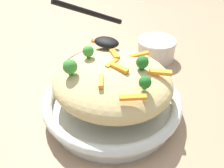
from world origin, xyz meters
name	(u,v)px	position (x,y,z in m)	size (l,w,h in m)	color
ground_plane	(112,110)	(0.00, 0.00, 0.00)	(2.40, 2.40, 0.00)	#9E7F60
serving_bowl	(112,102)	(0.00, 0.00, 0.03)	(0.29, 0.29, 0.05)	silver
pasta_mound	(112,81)	(0.00, 0.00, 0.08)	(0.24, 0.22, 0.08)	#D1BA7A
carrot_piece_0	(139,55)	(-0.03, -0.06, 0.12)	(0.04, 0.01, 0.01)	orange
carrot_piece_1	(133,97)	(-0.07, 0.06, 0.12)	(0.04, 0.01, 0.01)	orange
carrot_piece_2	(101,81)	(-0.01, 0.05, 0.12)	(0.03, 0.01, 0.01)	orange
carrot_piece_3	(160,72)	(-0.09, -0.02, 0.12)	(0.04, 0.01, 0.01)	orange
carrot_piece_4	(115,54)	(0.01, -0.03, 0.12)	(0.03, 0.01, 0.01)	orange
carrot_piece_5	(99,42)	(0.07, -0.07, 0.12)	(0.03, 0.01, 0.01)	orange
carrot_piece_6	(120,68)	(-0.02, 0.01, 0.12)	(0.04, 0.01, 0.01)	orange
carrot_piece_7	(112,63)	(0.00, 0.00, 0.12)	(0.03, 0.01, 0.01)	orange
broccoli_floret_0	(88,51)	(0.05, 0.00, 0.13)	(0.02, 0.02, 0.03)	#377928
broccoli_floret_1	(142,62)	(-0.05, -0.02, 0.13)	(0.02, 0.02, 0.03)	#205B1C
broccoli_floret_2	(70,67)	(0.05, 0.06, 0.13)	(0.03, 0.03, 0.03)	#377928
broccoli_floret_3	(145,82)	(-0.08, 0.03, 0.13)	(0.02, 0.02, 0.02)	#205B1C
serving_spoon	(100,30)	(0.08, -0.08, 0.14)	(0.15, 0.15, 0.09)	black
companion_bowl	(157,48)	(0.00, -0.26, 0.03)	(0.11, 0.11, 0.06)	beige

